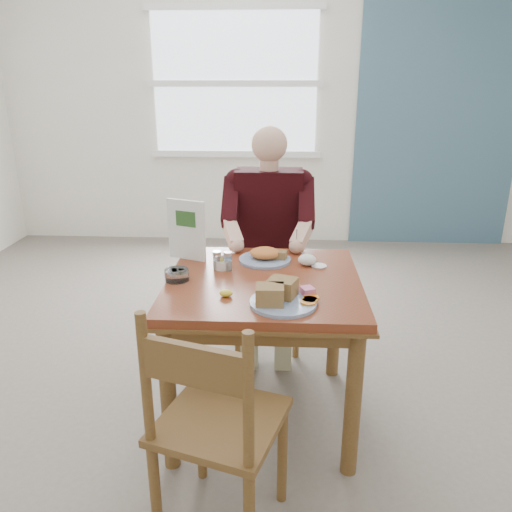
# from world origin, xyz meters

# --- Properties ---
(floor) EXTENTS (6.00, 6.00, 0.00)m
(floor) POSITION_xyz_m (0.00, 0.00, 0.00)
(floor) COLOR #645E51
(floor) RESTS_ON ground
(wall_back) EXTENTS (5.50, 0.00, 5.50)m
(wall_back) POSITION_xyz_m (0.00, 3.00, 1.40)
(wall_back) COLOR white
(wall_back) RESTS_ON ground
(accent_panel) EXTENTS (1.60, 0.02, 2.80)m
(accent_panel) POSITION_xyz_m (1.60, 2.98, 1.40)
(accent_panel) COLOR #41657A
(accent_panel) RESTS_ON ground
(lemon_wedge) EXTENTS (0.07, 0.06, 0.03)m
(lemon_wedge) POSITION_xyz_m (-0.15, -0.21, 0.77)
(lemon_wedge) COLOR yellow
(lemon_wedge) RESTS_ON table
(napkin) EXTENTS (0.09, 0.08, 0.06)m
(napkin) POSITION_xyz_m (0.21, 0.19, 0.78)
(napkin) COLOR white
(napkin) RESTS_ON table
(metal_dish) EXTENTS (0.09, 0.09, 0.01)m
(metal_dish) POSITION_xyz_m (0.27, 0.17, 0.75)
(metal_dish) COLOR silver
(metal_dish) RESTS_ON table
(window) EXTENTS (1.72, 0.04, 1.42)m
(window) POSITION_xyz_m (-0.40, 2.97, 1.60)
(window) COLOR white
(window) RESTS_ON wall_back
(table) EXTENTS (0.92, 0.92, 0.75)m
(table) POSITION_xyz_m (0.00, 0.00, 0.64)
(table) COLOR maroon
(table) RESTS_ON ground
(chair_far) EXTENTS (0.42, 0.42, 0.95)m
(chair_far) POSITION_xyz_m (0.00, 0.80, 0.48)
(chair_far) COLOR brown
(chair_far) RESTS_ON ground
(chair_near) EXTENTS (0.53, 0.53, 0.95)m
(chair_near) POSITION_xyz_m (-0.14, -0.72, 0.48)
(chair_near) COLOR brown
(chair_near) RESTS_ON ground
(diner) EXTENTS (0.53, 0.56, 1.39)m
(diner) POSITION_xyz_m (0.00, 0.71, 0.81)
(diner) COLOR tan
(diner) RESTS_ON chair_far
(near_plate) EXTENTS (0.31, 0.31, 0.09)m
(near_plate) POSITION_xyz_m (0.08, -0.27, 0.78)
(near_plate) COLOR white
(near_plate) RESTS_ON table
(far_plate) EXTENTS (0.32, 0.32, 0.07)m
(far_plate) POSITION_xyz_m (0.00, 0.24, 0.78)
(far_plate) COLOR white
(far_plate) RESTS_ON table
(caddy) EXTENTS (0.09, 0.09, 0.06)m
(caddy) POSITION_xyz_m (-0.21, 0.12, 0.77)
(caddy) COLOR white
(caddy) RESTS_ON table
(shakers) EXTENTS (0.10, 0.05, 0.09)m
(shakers) POSITION_xyz_m (-0.21, 0.11, 0.80)
(shakers) COLOR white
(shakers) RESTS_ON table
(creamer) EXTENTS (0.15, 0.15, 0.05)m
(creamer) POSITION_xyz_m (-0.40, -0.04, 0.78)
(creamer) COLOR white
(creamer) RESTS_ON table
(menu) EXTENTS (0.20, 0.09, 0.31)m
(menu) POSITION_xyz_m (-0.41, 0.25, 0.91)
(menu) COLOR white
(menu) RESTS_ON table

